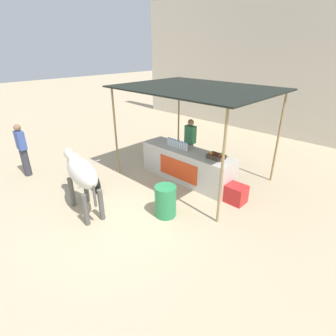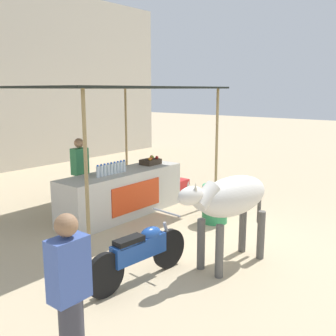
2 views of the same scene
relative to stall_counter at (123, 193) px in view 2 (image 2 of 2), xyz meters
name	(u,v)px [view 2 (image 2 of 2)]	position (x,y,z in m)	size (l,w,h in m)	color
ground_plane	(209,239)	(0.00, -2.20, -0.48)	(60.00, 60.00, 0.00)	tan
stall_counter	(123,193)	(0.00, 0.00, 0.00)	(3.00, 0.82, 0.96)	beige
stall_awning	(110,92)	(0.00, 0.30, 2.12)	(4.20, 3.20, 2.71)	black
water_bottle_row	(111,169)	(-0.35, -0.05, 0.59)	(0.79, 0.07, 0.25)	silver
fruit_crate	(151,161)	(0.97, 0.05, 0.55)	(0.44, 0.32, 0.18)	#3F3326
vendor_behind_counter	(80,176)	(-0.51, 0.75, 0.37)	(0.34, 0.22, 1.65)	#383842
cooler_box	(175,189)	(1.70, -0.10, -0.24)	(0.60, 0.44, 0.48)	red
water_barrel	(215,204)	(0.83, -1.78, -0.09)	(0.51, 0.51, 0.77)	#2D8C51
cow	(230,200)	(-0.71, -2.99, 0.55)	(1.85, 0.76, 1.44)	silver
motorcycle_parked	(140,252)	(-1.94, -2.29, -0.05)	(1.80, 0.55, 0.90)	black
passerby_on_street	(70,303)	(-3.82, -3.22, 0.37)	(0.34, 0.22, 1.65)	#383842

